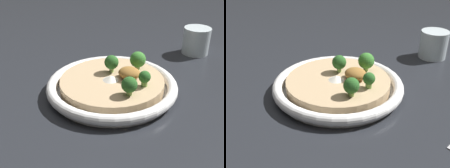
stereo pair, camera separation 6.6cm
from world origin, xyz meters
TOP-DOWN VIEW (x-y plane):
  - ground_plane at (0.00, 0.00)m, footprint 6.00×6.00m
  - risotto_bowl at (0.00, 0.00)m, footprint 0.30×0.30m
  - cheese_sprinkle at (0.00, 0.01)m, footprint 0.04×0.04m
  - crispy_onion_garnish at (-0.03, -0.02)m, footprint 0.05×0.05m
  - broccoli_back_left at (-0.07, 0.04)m, footprint 0.03×0.03m
  - broccoli_left at (-0.08, -0.01)m, footprint 0.03×0.03m
  - broccoli_front_left at (-0.03, -0.07)m, footprint 0.04×0.04m
  - broccoli_front at (0.02, -0.03)m, footprint 0.03×0.03m
  - drinking_glass at (-0.09, -0.34)m, footprint 0.08×0.08m

SIDE VIEW (x-z plane):
  - ground_plane at x=0.00m, z-range 0.00..0.00m
  - risotto_bowl at x=0.00m, z-range 0.00..0.04m
  - drinking_glass at x=-0.09m, z-range 0.00..0.08m
  - cheese_sprinkle at x=0.00m, z-range 0.03..0.05m
  - crispy_onion_garnish at x=-0.03m, z-range 0.03..0.06m
  - broccoli_left at x=-0.08m, z-range 0.04..0.07m
  - broccoli_back_left at x=-0.07m, z-range 0.04..0.08m
  - broccoli_front at x=0.02m, z-range 0.04..0.08m
  - broccoli_front_left at x=-0.03m, z-range 0.04..0.09m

